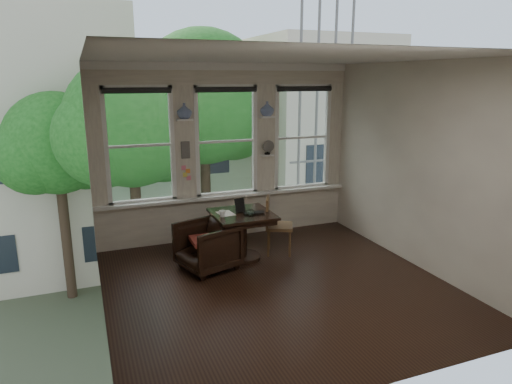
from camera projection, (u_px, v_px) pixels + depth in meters
name	position (u px, v px, depth m)	size (l,w,h in m)	color
ground	(277.00, 286.00, 6.22)	(4.50, 4.50, 0.00)	black
ceiling	(280.00, 57.00, 5.48)	(4.50, 4.50, 0.00)	silver
wall_back	(226.00, 153.00, 7.89)	(4.50, 4.50, 0.00)	beige
wall_front	(388.00, 233.00, 3.82)	(4.50, 4.50, 0.00)	beige
wall_left	(94.00, 195.00, 5.06)	(4.50, 4.50, 0.00)	beige
wall_right	(420.00, 167.00, 6.64)	(4.50, 4.50, 0.00)	beige
window_left	(140.00, 146.00, 7.33)	(1.10, 0.12, 1.90)	white
window_center	(226.00, 141.00, 7.84)	(1.10, 0.12, 1.90)	white
window_right	(301.00, 137.00, 8.34)	(1.10, 0.12, 1.90)	white
shelf_left	(185.00, 120.00, 7.39)	(0.26, 0.16, 0.03)	white
shelf_right	(267.00, 117.00, 7.90)	(0.26, 0.16, 0.03)	white
intercom	(185.00, 150.00, 7.54)	(0.14, 0.06, 0.28)	#59544F
sticky_notes	(186.00, 171.00, 7.63)	(0.16, 0.01, 0.24)	pink
desk_fan	(267.00, 150.00, 8.02)	(0.20, 0.20, 0.24)	#59544F
vase_left	(184.00, 111.00, 7.36)	(0.24, 0.24, 0.25)	silver
vase_right	(267.00, 109.00, 7.87)	(0.24, 0.24, 0.25)	silver
table	(242.00, 236.00, 7.07)	(0.90, 0.90, 0.75)	black
armchair_left	(207.00, 246.00, 6.70)	(0.76, 0.78, 0.71)	black
cushion_red	(207.00, 240.00, 6.68)	(0.45, 0.45, 0.06)	maroon
side_chair_right	(279.00, 226.00, 7.30)	(0.42, 0.42, 0.92)	#4E361C
laptop	(255.00, 214.00, 6.89)	(0.32, 0.21, 0.03)	black
mug	(222.00, 214.00, 6.77)	(0.10, 0.10, 0.10)	white
drinking_glass	(251.00, 213.00, 6.80)	(0.12, 0.12, 0.10)	white
tablet	(240.00, 205.00, 7.00)	(0.16, 0.02, 0.22)	black
papers	(226.00, 213.00, 6.94)	(0.22, 0.30, 0.00)	silver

